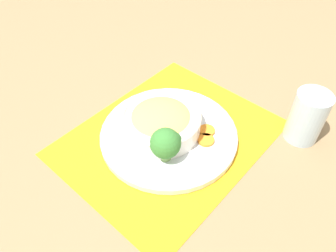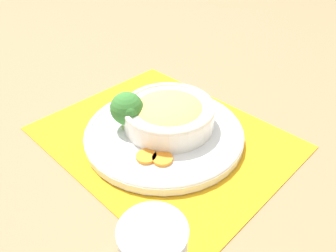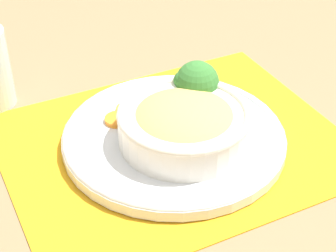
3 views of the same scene
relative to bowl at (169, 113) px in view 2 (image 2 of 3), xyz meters
name	(u,v)px [view 2 (image 2 of 3)]	position (x,y,z in m)	size (l,w,h in m)	color
ground_plane	(164,138)	(-0.01, 0.02, -0.05)	(4.00, 4.00, 0.00)	#8C704C
placemat	(164,137)	(-0.01, 0.02, -0.05)	(0.49, 0.40, 0.00)	orange
plate	(164,132)	(-0.01, 0.02, -0.04)	(0.33, 0.33, 0.02)	silver
bowl	(169,113)	(0.00, 0.00, 0.00)	(0.19, 0.19, 0.06)	silver
broccoli_floret	(127,109)	(0.05, 0.06, 0.02)	(0.07, 0.07, 0.08)	#84AD5B
carrot_slice_near	(146,157)	(-0.04, 0.10, -0.03)	(0.04, 0.04, 0.01)	orange
carrot_slice_middle	(162,159)	(-0.07, 0.09, -0.03)	(0.04, 0.04, 0.01)	orange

